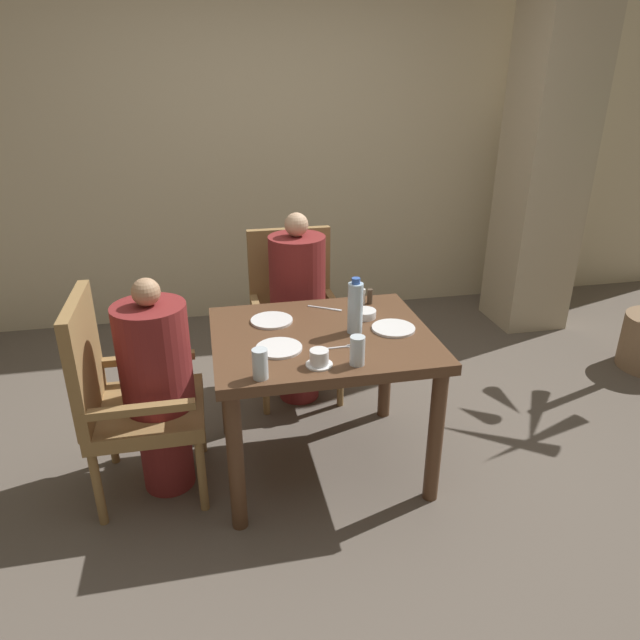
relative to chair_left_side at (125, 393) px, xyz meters
The scene contains 20 objects.
ground_plane 1.04m from the chair_left_side, ahead, with size 16.00×16.00×0.00m, color #60564C.
wall_back 2.44m from the chair_left_side, 66.53° to the left, with size 8.00×0.06×2.80m.
pillar_stone 3.32m from the chair_left_side, 27.12° to the left, with size 0.49×0.49×2.70m.
dining_table 0.91m from the chair_left_side, ahead, with size 1.01×0.84×0.73m.
chair_left_side is the anchor object (origin of this frame).
diner_in_left_chair 0.15m from the chair_left_side, ahead, with size 0.32×0.32×1.06m.
chair_far_side 1.22m from the chair_left_side, 42.21° to the left, with size 0.51×0.51×0.98m.
diner_in_far_chair 1.13m from the chair_left_side, 36.60° to the left, with size 0.32×0.32×1.14m.
plate_main_left 0.75m from the chair_left_side, 14.74° to the left, with size 0.20×0.20×0.01m.
plate_main_right 0.73m from the chair_left_side, 10.05° to the right, with size 0.20×0.20×0.01m.
plate_dessert_center 1.26m from the chair_left_side, ahead, with size 0.20×0.20×0.01m.
teacup_with_saucer 0.92m from the chair_left_side, 20.09° to the right, with size 0.11×0.11×0.07m.
bowl_small 1.18m from the chair_left_side, ahead, with size 0.11×0.11×0.04m.
water_bottle 1.11m from the chair_left_side, ahead, with size 0.07×0.07×0.27m.
glass_tall_near 1.07m from the chair_left_side, 18.18° to the right, with size 0.06×0.06×0.13m.
glass_tall_mid 0.74m from the chair_left_side, 31.57° to the right, with size 0.06×0.06×0.13m.
salt_shaker 1.25m from the chair_left_side, 14.58° to the left, with size 0.03×0.03×0.08m.
pepper_shaker 1.29m from the chair_left_side, 14.14° to the left, with size 0.03×0.03×0.08m.
fork_beside_plate 0.99m from the chair_left_side, ahead, with size 0.17×0.02×0.00m.
knife_beside_plate 1.05m from the chair_left_side, 16.08° to the left, with size 0.16×0.11×0.00m.
Camera 1 is at (-0.50, -2.34, 1.85)m, focal length 32.00 mm.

